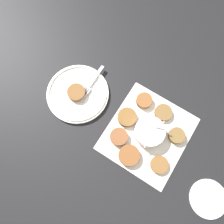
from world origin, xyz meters
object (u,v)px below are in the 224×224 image
object	(u,v)px
sauce_bowl	(149,132)
extra_saucer	(209,199)
fritter_on_plate	(76,92)
fork	(88,87)
serving_plate	(78,93)

from	to	relation	value
sauce_bowl	extra_saucer	xyz separation A→B (m)	(0.14, 0.26, -0.02)
sauce_bowl	fritter_on_plate	distance (m)	0.30
sauce_bowl	fritter_on_plate	world-z (taller)	sauce_bowl
fork	extra_saucer	bearing A→B (deg)	67.18
serving_plate	extra_saucer	xyz separation A→B (m)	(0.19, 0.56, -0.01)
fork	sauce_bowl	bearing A→B (deg)	72.62
fritter_on_plate	extra_saucer	xyz separation A→B (m)	(0.18, 0.56, -0.02)
fritter_on_plate	fork	xyz separation A→B (m)	(-0.04, 0.03, -0.01)
serving_plate	fritter_on_plate	bearing A→B (deg)	-19.26
sauce_bowl	serving_plate	xyz separation A→B (m)	(-0.05, -0.30, -0.01)
fritter_on_plate	extra_saucer	distance (m)	0.59
fritter_on_plate	serving_plate	bearing A→B (deg)	160.74
sauce_bowl	fritter_on_plate	bearing A→B (deg)	-98.62
serving_plate	extra_saucer	size ratio (longest dim) A/B	1.84
sauce_bowl	extra_saucer	world-z (taller)	sauce_bowl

